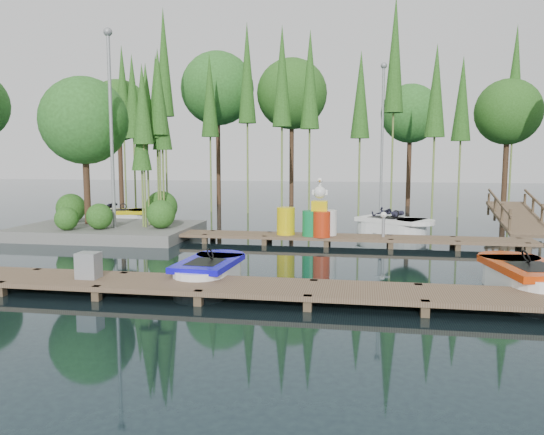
% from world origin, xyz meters
% --- Properties ---
extents(ground_plane, '(90.00, 90.00, 0.00)m').
position_xyz_m(ground_plane, '(0.00, 0.00, 0.00)').
color(ground_plane, '#1B2D33').
extents(near_dock, '(18.00, 1.50, 0.50)m').
position_xyz_m(near_dock, '(0.00, -4.50, 0.23)').
color(near_dock, brown).
rests_on(near_dock, ground).
extents(far_dock, '(15.00, 1.20, 0.50)m').
position_xyz_m(far_dock, '(1.00, 2.50, 0.23)').
color(far_dock, brown).
rests_on(far_dock, ground).
extents(island, '(6.20, 4.20, 6.75)m').
position_xyz_m(island, '(-6.30, 3.29, 3.18)').
color(island, slate).
rests_on(island, ground).
extents(tree_screen, '(34.42, 18.53, 10.31)m').
position_xyz_m(tree_screen, '(-2.04, 10.60, 6.12)').
color(tree_screen, '#422B1C').
rests_on(tree_screen, ground).
extents(lamp_island, '(0.30, 0.30, 7.25)m').
position_xyz_m(lamp_island, '(-5.50, 2.50, 4.26)').
color(lamp_island, gray).
rests_on(lamp_island, ground).
extents(lamp_rear, '(0.30, 0.30, 7.25)m').
position_xyz_m(lamp_rear, '(4.00, 11.00, 4.26)').
color(lamp_rear, gray).
rests_on(lamp_rear, ground).
extents(ramp, '(1.50, 3.94, 1.49)m').
position_xyz_m(ramp, '(9.00, 6.50, 0.59)').
color(ramp, brown).
rests_on(ramp, ground).
extents(boat_blue, '(1.34, 2.65, 0.87)m').
position_xyz_m(boat_blue, '(-0.32, -3.30, 0.25)').
color(boat_blue, white).
rests_on(boat_blue, ground).
extents(boat_red, '(1.83, 3.15, 1.00)m').
position_xyz_m(boat_red, '(6.65, -2.97, 0.29)').
color(boat_red, white).
rests_on(boat_red, ground).
extents(boat_yellow_far, '(3.12, 2.00, 1.44)m').
position_xyz_m(boat_yellow_far, '(-7.10, 6.31, 0.31)').
color(boat_yellow_far, white).
rests_on(boat_yellow_far, ground).
extents(boat_white_far, '(3.27, 2.73, 1.42)m').
position_xyz_m(boat_white_far, '(4.25, 5.07, 0.32)').
color(boat_white_far, white).
rests_on(boat_white_far, ground).
extents(utility_cabinet, '(0.46, 0.39, 0.56)m').
position_xyz_m(utility_cabinet, '(-2.65, -4.50, 0.58)').
color(utility_cabinet, gray).
rests_on(utility_cabinet, near_dock).
extents(yellow_barrel, '(0.61, 0.61, 0.91)m').
position_xyz_m(yellow_barrel, '(0.63, 2.50, 0.76)').
color(yellow_barrel, yellow).
rests_on(yellow_barrel, far_dock).
extents(drum_cluster, '(1.11, 1.02, 1.91)m').
position_xyz_m(drum_cluster, '(1.78, 2.35, 0.86)').
color(drum_cluster, '#0D7B3B').
rests_on(drum_cluster, far_dock).
extents(seagull_post, '(0.51, 0.28, 0.82)m').
position_xyz_m(seagull_post, '(3.82, 2.50, 0.85)').
color(seagull_post, gray).
rests_on(seagull_post, far_dock).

